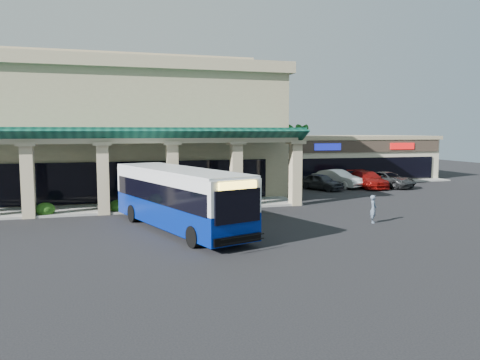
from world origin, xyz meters
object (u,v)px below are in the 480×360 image
object	(u,v)px
pedestrian	(373,209)
car_white	(337,179)
transit_bus	(179,199)
car_gray	(387,180)
car_red	(367,180)
car_silver	(321,182)

from	to	relation	value
pedestrian	car_white	bearing A→B (deg)	10.07
transit_bus	car_gray	distance (m)	26.38
car_red	transit_bus	bearing A→B (deg)	-140.56
pedestrian	car_red	distance (m)	17.81
transit_bus	car_silver	distance (m)	20.80
car_silver	car_red	size ratio (longest dim) A/B	0.80
pedestrian	car_gray	distance (m)	18.75
transit_bus	car_red	distance (m)	24.80
car_silver	car_red	bearing A→B (deg)	-22.79
car_red	pedestrian	bearing A→B (deg)	-115.65
transit_bus	car_silver	xyz separation A→B (m)	(15.45, 13.91, -0.93)
car_gray	pedestrian	bearing A→B (deg)	-148.43
pedestrian	car_silver	world-z (taller)	pedestrian
pedestrian	car_white	xyz separation A→B (m)	(6.44, 16.44, 0.03)
transit_bus	pedestrian	size ratio (longest dim) A/B	7.31
car_white	car_gray	distance (m)	4.84
car_silver	car_white	bearing A→B (deg)	3.41
transit_bus	car_gray	xyz separation A→B (m)	(22.45, 13.83, -0.93)
car_white	car_gray	size ratio (longest dim) A/B	0.95
pedestrian	car_white	size ratio (longest dim) A/B	0.32
transit_bus	car_red	xyz separation A→B (m)	(20.41, 14.05, -0.89)
transit_bus	car_red	world-z (taller)	transit_bus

